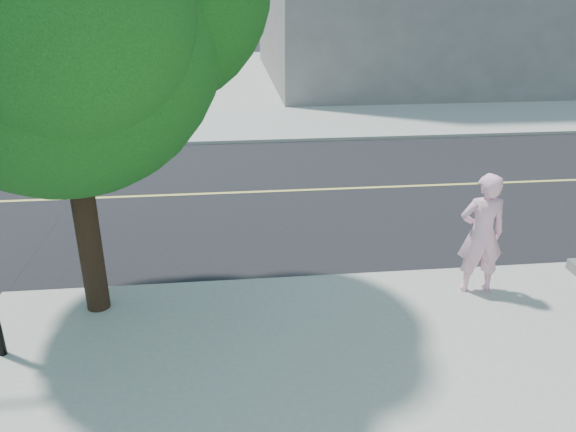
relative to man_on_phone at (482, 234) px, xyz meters
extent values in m
plane|color=black|center=(-6.51, 0.73, -1.10)|extent=(140.00, 140.00, 0.00)
cube|color=black|center=(-6.51, 5.23, -1.10)|extent=(140.00, 9.00, 0.01)
cube|color=#A6A699|center=(6.99, 22.23, -1.04)|extent=(29.00, 25.00, 0.12)
imported|color=#F9B6CE|center=(0.00, 0.00, 0.00)|extent=(0.74, 0.51, 1.96)
cylinder|color=black|center=(-5.89, 0.12, 0.71)|extent=(0.34, 0.34, 3.39)
sphere|color=#165716|center=(-5.89, 0.12, 2.98)|extent=(4.15, 4.15, 4.15)
sphere|color=#165716|center=(-5.51, -0.92, 3.26)|extent=(2.83, 2.83, 2.83)
camera|label=1|loc=(-3.81, -7.41, 3.54)|focal=34.61mm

